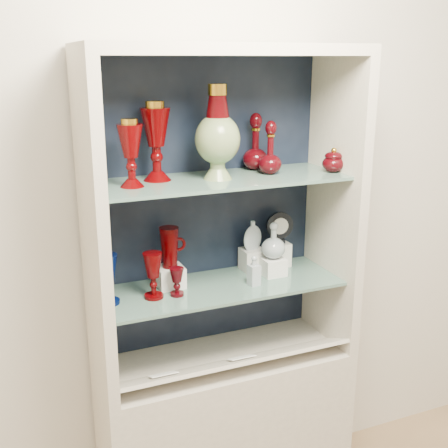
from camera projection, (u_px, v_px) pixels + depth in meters
name	position (u px, v px, depth m)	size (l,w,h in m)	color
wall_back	(203.00, 186.00, 2.25)	(3.50, 0.02, 2.80)	beige
cabinet_base	(224.00, 436.00, 2.35)	(1.00, 0.40, 0.75)	#B9B09E
cabinet_back_panel	(206.00, 206.00, 2.25)	(0.98, 0.02, 1.15)	black
cabinet_side_left	(93.00, 232.00, 1.90)	(0.04, 0.40, 1.15)	#B9B09E
cabinet_side_right	(334.00, 205.00, 2.26)	(0.04, 0.40, 1.15)	#B9B09E
cabinet_top_cap	(224.00, 50.00, 1.91)	(1.00, 0.40, 0.04)	#B9B09E
shelf_lower	(222.00, 286.00, 2.18)	(0.92, 0.34, 0.01)	slate
shelf_upper	(222.00, 180.00, 2.06)	(0.92, 0.34, 0.01)	slate
label_ledge	(235.00, 362.00, 2.14)	(0.92, 0.18, 0.01)	#B9B09E
label_card_0	(241.00, 358.00, 2.14)	(0.10, 0.07, 0.00)	white
label_card_1	(163.00, 374.00, 2.03)	(0.10, 0.07, 0.00)	white
pedestal_lamp_left	(131.00, 153.00, 1.89)	(0.09, 0.09, 0.23)	#4F0103
pedestal_lamp_right	(156.00, 141.00, 1.98)	(0.11, 0.11, 0.28)	#4F0103
enamel_urn	(218.00, 132.00, 2.00)	(0.16, 0.16, 0.34)	#07450D
ruby_decanter_a	(271.00, 144.00, 2.10)	(0.09, 0.09, 0.22)	#3E0509
ruby_decanter_b	(256.00, 140.00, 2.18)	(0.10, 0.10, 0.23)	#3E0509
lidded_bowl	(333.00, 160.00, 2.15)	(0.09, 0.09, 0.10)	#3E0509
cobalt_goblet	(108.00, 279.00, 1.98)	(0.08, 0.08, 0.18)	#040E3D
ruby_goblet_tall	(153.00, 276.00, 2.03)	(0.07, 0.07, 0.17)	#4F0103
ruby_goblet_small	(177.00, 282.00, 2.06)	(0.05, 0.05, 0.11)	#3E0509
riser_ruby_pitcher	(170.00, 277.00, 2.14)	(0.10, 0.10, 0.08)	silver
ruby_pitcher	(169.00, 247.00, 2.11)	(0.12, 0.07, 0.16)	#4F0103
clear_square_bottle	(254.00, 270.00, 2.15)	(0.04, 0.04, 0.12)	#93A1A9
riser_flat_flask	(252.00, 259.00, 2.31)	(0.09, 0.09, 0.09)	silver
flat_flask	(253.00, 235.00, 2.28)	(0.09, 0.04, 0.12)	silver
riser_clear_round_decanter	(273.00, 266.00, 2.26)	(0.09, 0.09, 0.07)	silver
clear_round_decanter	(274.00, 241.00, 2.23)	(0.10, 0.10, 0.14)	#93A1A9
riser_cameo_medallion	(279.00, 254.00, 2.36)	(0.08, 0.08, 0.10)	silver
cameo_medallion	(280.00, 227.00, 2.33)	(0.12, 0.04, 0.14)	black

